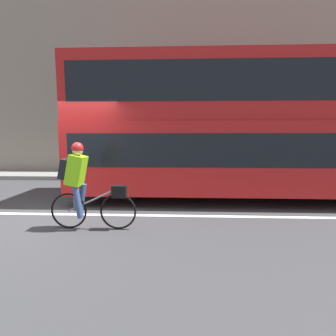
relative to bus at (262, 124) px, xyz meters
name	(u,v)px	position (x,y,z in m)	size (l,w,h in m)	color
ground_plane	(56,215)	(-4.90, -1.83, -2.03)	(80.00, 80.00, 0.00)	#38383A
road_center_line	(57,214)	(-4.90, -1.76, -2.03)	(50.00, 0.14, 0.01)	silver
sidewalk_curb	(114,175)	(-4.90, 3.35, -1.95)	(60.00, 1.71, 0.15)	gray
building_facade	(117,61)	(-4.90, 4.35, 2.84)	(60.00, 0.30, 9.74)	gray
bus	(262,124)	(0.00, 0.00, 0.00)	(10.01, 2.60, 3.66)	black
cyclist_on_bike	(83,183)	(-3.97, -2.61, -1.16)	(1.60, 0.32, 1.61)	black
street_sign_post	(273,143)	(1.46, 3.25, -0.60)	(0.36, 0.09, 2.27)	#59595B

